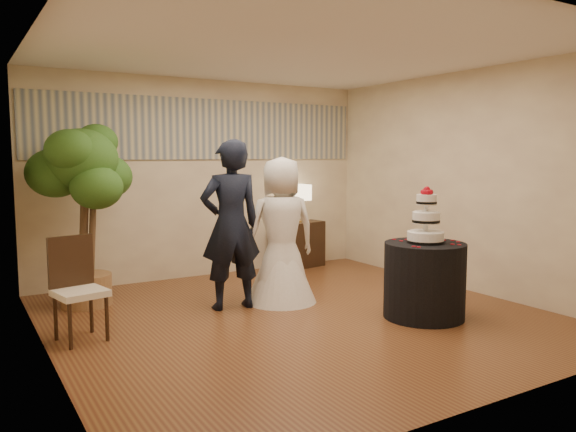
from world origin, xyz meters
TOP-DOWN VIEW (x-y plane):
  - floor at (0.00, 0.00)m, footprint 5.00×5.00m
  - ceiling at (0.00, 0.00)m, footprint 5.00×5.00m
  - wall_back at (0.00, 2.50)m, footprint 5.00×0.06m
  - wall_front at (0.00, -2.50)m, footprint 5.00×0.06m
  - wall_left at (-2.50, 0.00)m, footprint 0.06×5.00m
  - wall_right at (2.50, 0.00)m, footprint 0.06×5.00m
  - mural_border at (0.00, 2.48)m, footprint 4.90×0.02m
  - groom at (-0.48, 0.69)m, footprint 0.74×0.53m
  - bride at (0.15, 0.64)m, footprint 0.98×0.98m
  - cake_table at (1.13, -0.71)m, footprint 1.12×1.12m
  - wedding_cake at (1.13, -0.71)m, footprint 0.39×0.39m
  - console at (1.40, 2.29)m, footprint 0.90×0.51m
  - table_lamp at (1.40, 2.29)m, footprint 0.32×0.32m
  - ficus_tree at (-1.87, 1.65)m, footprint 1.24×1.24m
  - side_chair at (-2.17, 0.39)m, footprint 0.53×0.55m

SIDE VIEW (x-z plane):
  - floor at x=0.00m, z-range 0.00..0.00m
  - console at x=1.40m, z-range 0.00..0.71m
  - cake_table at x=1.13m, z-range 0.00..0.81m
  - side_chair at x=-2.17m, z-range 0.00..0.98m
  - bride at x=0.15m, z-range 0.00..1.72m
  - groom at x=-0.48m, z-range 0.00..1.91m
  - table_lamp at x=1.40m, z-range 0.71..1.29m
  - ficus_tree at x=-1.87m, z-range 0.00..2.15m
  - wedding_cake at x=1.13m, z-range 0.81..1.41m
  - wall_back at x=0.00m, z-range 0.00..2.80m
  - wall_front at x=0.00m, z-range 0.00..2.80m
  - wall_left at x=-2.50m, z-range 0.00..2.80m
  - wall_right at x=2.50m, z-range 0.00..2.80m
  - mural_border at x=0.00m, z-range 1.68..2.52m
  - ceiling at x=0.00m, z-range 2.80..2.80m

